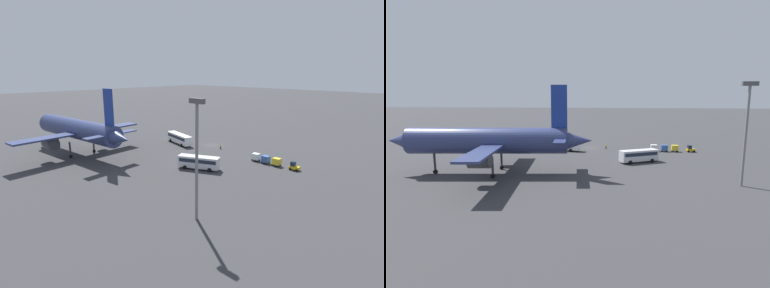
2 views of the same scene
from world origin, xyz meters
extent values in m
plane|color=#38383A|center=(0.00, 0.00, 0.00)|extent=(600.00, 600.00, 0.00)
cylinder|color=navy|center=(20.50, 35.37, 7.44)|extent=(35.00, 8.98, 5.73)
cone|color=navy|center=(39.15, 37.15, 7.44)|extent=(6.79, 6.01, 5.44)
cone|color=navy|center=(1.56, 33.56, 7.44)|extent=(7.90, 5.84, 5.15)
cube|color=navy|center=(17.75, 45.98, 6.73)|extent=(5.99, 16.28, 0.44)
cube|color=navy|center=(19.80, 24.43, 6.73)|extent=(5.99, 16.28, 0.44)
cube|color=navy|center=(4.99, 33.89, 14.89)|extent=(3.48, 0.69, 9.16)
cube|color=navy|center=(4.65, 33.86, 8.02)|extent=(3.82, 15.05, 0.28)
cylinder|color=#38383D|center=(19.01, 43.70, 4.93)|extent=(4.43, 3.53, 3.15)
cylinder|color=#38383D|center=(20.61, 26.91, 4.93)|extent=(4.43, 3.53, 3.15)
cylinder|color=#38383D|center=(32.56, 36.52, 2.29)|extent=(0.50, 0.50, 4.58)
cylinder|color=black|center=(32.56, 36.52, 0.45)|extent=(0.94, 0.58, 0.90)
cylinder|color=#38383D|center=(18.42, 38.91, 2.29)|extent=(0.50, 0.50, 4.58)
cylinder|color=black|center=(18.42, 38.91, 0.45)|extent=(0.94, 0.58, 0.90)
cylinder|color=#38383D|center=(19.13, 31.50, 2.29)|extent=(0.50, 0.50, 4.58)
cylinder|color=black|center=(19.13, 31.50, 0.45)|extent=(0.94, 0.58, 0.90)
cube|color=white|center=(9.07, 6.04, 1.86)|extent=(12.97, 5.79, 2.83)
cube|color=#192333|center=(9.07, 6.04, 2.36)|extent=(11.99, 5.57, 0.90)
cylinder|color=black|center=(13.23, 6.39, 0.50)|extent=(1.04, 0.54, 1.00)
cylinder|color=black|center=(12.53, 3.69, 0.50)|extent=(1.04, 0.54, 1.00)
cylinder|color=black|center=(5.61, 8.38, 0.50)|extent=(1.04, 0.54, 1.00)
cylinder|color=black|center=(4.91, 5.68, 0.50)|extent=(1.04, 0.54, 1.00)
cube|color=silver|center=(-13.70, 20.78, 1.85)|extent=(10.43, 6.75, 2.79)
cube|color=#192333|center=(-13.70, 20.78, 2.34)|extent=(9.71, 6.44, 0.89)
cylinder|color=black|center=(-11.41, 23.39, 0.50)|extent=(1.03, 0.69, 1.00)
cylinder|color=black|center=(-10.23, 20.83, 0.50)|extent=(1.03, 0.69, 1.00)
cylinder|color=black|center=(-17.18, 20.73, 0.50)|extent=(1.03, 0.69, 1.00)
cylinder|color=black|center=(-16.00, 18.17, 0.50)|extent=(1.03, 0.69, 1.00)
cube|color=gold|center=(-31.09, 4.98, 0.65)|extent=(2.49, 1.47, 0.70)
cube|color=#192333|center=(-30.68, 5.01, 1.55)|extent=(1.16, 1.25, 1.10)
cylinder|color=black|center=(-30.31, 5.74, 0.30)|extent=(0.61, 0.26, 0.60)
cylinder|color=black|center=(-30.21, 4.35, 0.30)|extent=(0.61, 0.26, 0.60)
cylinder|color=black|center=(-31.98, 5.62, 0.30)|extent=(0.61, 0.26, 0.60)
cylinder|color=black|center=(-31.88, 4.23, 0.30)|extent=(0.61, 0.26, 0.60)
cylinder|color=#1E1E2D|center=(-5.21, 1.90, 0.42)|extent=(0.32, 0.32, 0.85)
cylinder|color=yellow|center=(-5.21, 1.90, 1.18)|extent=(0.38, 0.38, 0.65)
sphere|color=tan|center=(-5.21, 1.90, 1.62)|extent=(0.24, 0.24, 0.24)
cube|color=#38383D|center=(-26.27, 5.11, 0.41)|extent=(2.02, 1.70, 0.10)
cube|color=gold|center=(-26.27, 5.11, 1.26)|extent=(1.92, 1.62, 1.60)
cylinder|color=black|center=(-25.50, 5.74, 0.18)|extent=(0.36, 0.12, 0.36)
cylinder|color=black|center=(-25.52, 4.46, 0.18)|extent=(0.36, 0.12, 0.36)
cylinder|color=black|center=(-27.02, 5.76, 0.18)|extent=(0.36, 0.12, 0.36)
cylinder|color=black|center=(-27.04, 4.48, 0.18)|extent=(0.36, 0.12, 0.36)
cube|color=#38383D|center=(-23.13, 5.12, 0.41)|extent=(2.02, 1.70, 0.10)
cube|color=#33569E|center=(-23.13, 5.12, 1.26)|extent=(1.92, 1.62, 1.60)
cylinder|color=black|center=(-22.36, 5.75, 0.18)|extent=(0.36, 0.12, 0.36)
cylinder|color=black|center=(-22.38, 4.47, 0.18)|extent=(0.36, 0.12, 0.36)
cylinder|color=black|center=(-23.88, 5.77, 0.18)|extent=(0.36, 0.12, 0.36)
cylinder|color=black|center=(-23.90, 4.49, 0.18)|extent=(0.36, 0.12, 0.36)
cube|color=#38383D|center=(-20.00, 4.94, 0.41)|extent=(2.02, 1.70, 0.10)
cube|color=silver|center=(-20.00, 4.94, 1.26)|extent=(1.92, 1.62, 1.60)
cylinder|color=black|center=(-19.23, 5.57, 0.18)|extent=(0.36, 0.12, 0.36)
cylinder|color=black|center=(-19.25, 4.29, 0.18)|extent=(0.36, 0.12, 0.36)
cylinder|color=black|center=(-20.75, 5.59, 0.18)|extent=(0.36, 0.12, 0.36)
cylinder|color=black|center=(-20.77, 4.31, 0.18)|extent=(0.36, 0.12, 0.36)
cylinder|color=slate|center=(-31.15, 39.79, 9.48)|extent=(0.50, 0.50, 18.97)
cube|color=#4C4C4C|center=(-31.15, 39.79, 19.37)|extent=(2.80, 0.70, 0.80)
camera|label=1|loc=(-62.17, 72.28, 23.80)|focal=28.00mm
camera|label=2|loc=(-5.10, 97.91, 17.40)|focal=28.00mm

